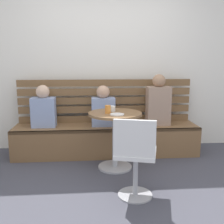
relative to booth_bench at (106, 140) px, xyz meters
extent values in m
plane|color=#42424C|center=(0.00, -1.20, -0.22)|extent=(8.00, 8.00, 0.00)
cube|color=white|center=(0.00, 0.44, 1.23)|extent=(5.20, 0.10, 2.90)
cube|color=brown|center=(0.00, 0.00, 0.00)|extent=(2.70, 0.52, 0.44)
cube|color=brown|center=(0.00, -0.24, 0.20)|extent=(2.70, 0.04, 0.04)
cube|color=brown|center=(0.00, 0.24, 0.27)|extent=(2.65, 0.04, 0.10)
cube|color=brown|center=(0.00, 0.24, 0.42)|extent=(2.65, 0.04, 0.10)
cube|color=brown|center=(0.00, 0.24, 0.56)|extent=(2.65, 0.04, 0.10)
cube|color=brown|center=(0.00, 0.24, 0.69)|extent=(2.65, 0.04, 0.10)
cube|color=brown|center=(0.00, 0.24, 0.83)|extent=(2.65, 0.04, 0.10)
cylinder|color=#ADADB2|center=(0.08, -0.53, -0.21)|extent=(0.44, 0.44, 0.02)
cylinder|color=#ADADB2|center=(0.08, -0.53, 0.15)|extent=(0.07, 0.07, 0.69)
cylinder|color=brown|center=(0.08, -0.53, 0.50)|extent=(0.68, 0.68, 0.03)
cylinder|color=#ADADB2|center=(0.22, -1.28, -0.21)|extent=(0.36, 0.36, 0.02)
cylinder|color=#ADADB2|center=(0.22, -1.28, 0.00)|extent=(0.05, 0.05, 0.45)
cube|color=silver|center=(0.22, -1.28, 0.25)|extent=(0.49, 0.49, 0.04)
cube|color=silver|center=(0.18, -1.44, 0.45)|extent=(0.40, 0.14, 0.36)
cube|color=#9E7F6B|center=(0.77, 0.00, 0.51)|extent=(0.34, 0.22, 0.57)
sphere|color=#A37A5B|center=(0.77, 0.00, 0.88)|extent=(0.19, 0.19, 0.19)
cube|color=#8C9EC6|center=(-0.91, 0.02, 0.43)|extent=(0.34, 0.22, 0.43)
sphere|color=#DBB293|center=(-0.91, 0.02, 0.73)|extent=(0.19, 0.19, 0.19)
cube|color=#8C9EC6|center=(-0.05, 0.02, 0.43)|extent=(0.34, 0.22, 0.41)
sphere|color=tan|center=(-0.05, 0.02, 0.72)|extent=(0.19, 0.19, 0.19)
cylinder|color=white|center=(0.05, -0.44, 0.55)|extent=(0.08, 0.08, 0.07)
cylinder|color=orange|center=(-0.01, -0.56, 0.57)|extent=(0.07, 0.07, 0.10)
cylinder|color=white|center=(0.09, -0.67, 0.52)|extent=(0.17, 0.17, 0.01)
camera|label=1|loc=(-0.22, -3.81, 1.17)|focal=42.54mm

